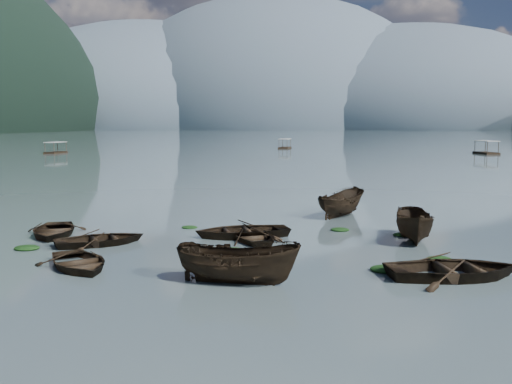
# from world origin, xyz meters

# --- Properties ---
(ground_plane) EXTENTS (2400.00, 2400.00, 0.00)m
(ground_plane) POSITION_xyz_m (0.00, 0.00, 0.00)
(ground_plane) COLOR #4D5E61
(haze_mtn_a) EXTENTS (520.00, 520.00, 280.00)m
(haze_mtn_a) POSITION_xyz_m (-260.00, 900.00, 0.00)
(haze_mtn_a) COLOR #475666
(haze_mtn_a) RESTS_ON ground
(haze_mtn_b) EXTENTS (520.00, 520.00, 340.00)m
(haze_mtn_b) POSITION_xyz_m (-60.00, 900.00, 0.00)
(haze_mtn_b) COLOR #475666
(haze_mtn_b) RESTS_ON ground
(haze_mtn_c) EXTENTS (520.00, 520.00, 260.00)m
(haze_mtn_c) POSITION_xyz_m (140.00, 900.00, 0.00)
(haze_mtn_c) COLOR #475666
(haze_mtn_c) RESTS_ON ground
(rowboat_0) EXTENTS (4.88, 5.09, 0.86)m
(rowboat_0) POSITION_xyz_m (-6.18, 2.03, 0.00)
(rowboat_0) COLOR black
(rowboat_0) RESTS_ON ground
(rowboat_1) EXTENTS (5.25, 4.89, 0.89)m
(rowboat_1) POSITION_xyz_m (-7.00, 6.58, 0.00)
(rowboat_1) COLOR black
(rowboat_1) RESTS_ON ground
(rowboat_2) EXTENTS (4.78, 2.20, 1.79)m
(rowboat_2) POSITION_xyz_m (0.48, 0.48, 0.00)
(rowboat_2) COLOR black
(rowboat_2) RESTS_ON ground
(rowboat_3) EXTENTS (4.00, 4.57, 0.79)m
(rowboat_3) POSITION_xyz_m (0.16, 8.44, 0.00)
(rowboat_3) COLOR black
(rowboat_3) RESTS_ON ground
(rowboat_4) EXTENTS (5.72, 4.56, 1.06)m
(rowboat_4) POSITION_xyz_m (8.51, 2.05, 0.00)
(rowboat_4) COLOR black
(rowboat_4) RESTS_ON ground
(rowboat_5) EXTENTS (2.18, 4.85, 1.82)m
(rowboat_5) POSITION_xyz_m (8.24, 8.99, 0.00)
(rowboat_5) COLOR black
(rowboat_5) RESTS_ON ground
(rowboat_6) EXTENTS (4.34, 5.18, 0.92)m
(rowboat_6) POSITION_xyz_m (-10.28, 8.49, 0.00)
(rowboat_6) COLOR black
(rowboat_6) RESTS_ON ground
(rowboat_7) EXTENTS (5.77, 4.91, 1.01)m
(rowboat_7) POSITION_xyz_m (-0.44, 9.17, 0.00)
(rowboat_7) COLOR black
(rowboat_7) RESTS_ON ground
(rowboat_8) EXTENTS (4.00, 5.15, 1.88)m
(rowboat_8) POSITION_xyz_m (4.96, 16.54, 0.00)
(rowboat_8) COLOR black
(rowboat_8) RESTS_ON ground
(weed_clump_0) EXTENTS (1.18, 0.97, 0.26)m
(weed_clump_0) POSITION_xyz_m (-10.00, 5.16, 0.00)
(weed_clump_0) COLOR black
(weed_clump_0) RESTS_ON ground
(weed_clump_1) EXTENTS (1.10, 0.88, 0.24)m
(weed_clump_1) POSITION_xyz_m (-0.43, 5.65, 0.00)
(weed_clump_1) COLOR black
(weed_clump_1) RESTS_ON ground
(weed_clump_2) EXTENTS (1.30, 1.04, 0.28)m
(weed_clump_2) POSITION_xyz_m (6.10, 2.79, 0.00)
(weed_clump_2) COLOR black
(weed_clump_2) RESTS_ON ground
(weed_clump_3) EXTENTS (1.01, 0.86, 0.23)m
(weed_clump_3) POSITION_xyz_m (4.67, 11.39, 0.00)
(weed_clump_3) COLOR black
(weed_clump_3) RESTS_ON ground
(weed_clump_4) EXTENTS (1.03, 0.82, 0.21)m
(weed_clump_4) POSITION_xyz_m (8.58, 4.94, 0.00)
(weed_clump_4) COLOR black
(weed_clump_4) RESTS_ON ground
(weed_clump_6) EXTENTS (0.90, 0.75, 0.19)m
(weed_clump_6) POSITION_xyz_m (-3.69, 11.39, 0.00)
(weed_clump_6) COLOR black
(weed_clump_6) RESTS_ON ground
(weed_clump_7) EXTENTS (0.96, 0.77, 0.21)m
(weed_clump_7) POSITION_xyz_m (7.84, 10.27, 0.00)
(weed_clump_7) COLOR black
(weed_clump_7) RESTS_ON ground
(pontoon_left) EXTENTS (2.76, 5.97, 2.24)m
(pontoon_left) POSITION_xyz_m (-49.25, 92.52, 0.00)
(pontoon_left) COLOR black
(pontoon_left) RESTS_ON ground
(pontoon_centre) EXTENTS (3.20, 6.24, 2.29)m
(pontoon_centre) POSITION_xyz_m (-3.83, 122.27, 0.00)
(pontoon_centre) COLOR black
(pontoon_centre) RESTS_ON ground
(pontoon_right) EXTENTS (3.68, 6.97, 2.55)m
(pontoon_right) POSITION_xyz_m (37.76, 98.84, 0.00)
(pontoon_right) COLOR black
(pontoon_right) RESTS_ON ground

